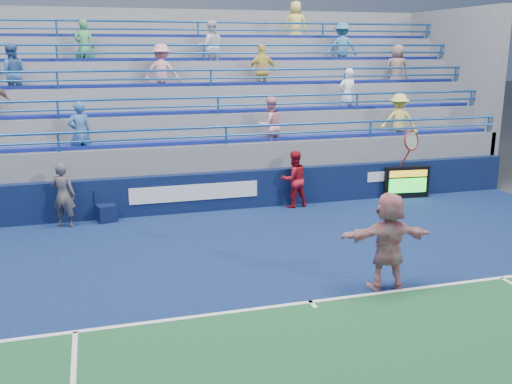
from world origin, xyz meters
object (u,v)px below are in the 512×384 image
object	(u,v)px
serve_speed_board	(407,182)
ball_girl	(294,179)
judge_chair	(106,212)
line_judge	(63,195)
tennis_player	(388,241)

from	to	relation	value
serve_speed_board	ball_girl	bearing A→B (deg)	179.93
judge_chair	line_judge	bearing A→B (deg)	-170.32
tennis_player	line_judge	xyz separation A→B (m)	(-6.10, 5.80, -0.11)
tennis_player	ball_girl	distance (m)	5.96
tennis_player	ball_girl	world-z (taller)	tennis_player
serve_speed_board	judge_chair	distance (m)	8.97
line_judge	judge_chair	bearing A→B (deg)	-149.64
judge_chair	line_judge	size ratio (longest dim) A/B	0.49
ball_girl	line_judge	bearing A→B (deg)	-6.45
ball_girl	tennis_player	bearing A→B (deg)	79.87
serve_speed_board	ball_girl	world-z (taller)	ball_girl
serve_speed_board	line_judge	xyz separation A→B (m)	(-10.01, -0.16, 0.35)
judge_chair	line_judge	world-z (taller)	line_judge
line_judge	ball_girl	xyz separation A→B (m)	(6.33, 0.16, -0.02)
judge_chair	tennis_player	bearing A→B (deg)	-49.75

